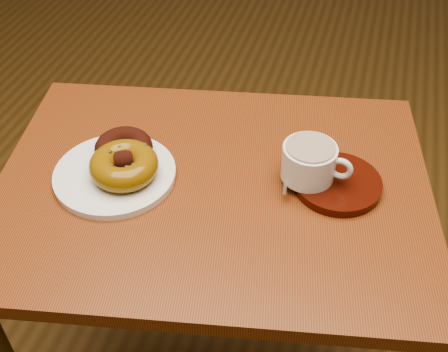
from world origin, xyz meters
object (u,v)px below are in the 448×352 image
(cafe_table, at_px, (213,227))
(saucer, at_px, (337,183))
(donut_plate, at_px, (115,174))
(coffee_cup, at_px, (310,161))

(cafe_table, relative_size, saucer, 5.62)
(cafe_table, xyz_separation_m, donut_plate, (-0.16, -0.03, 0.11))
(cafe_table, bearing_deg, donut_plate, -179.65)
(saucer, relative_size, coffee_cup, 1.24)
(coffee_cup, bearing_deg, saucer, 10.03)
(saucer, bearing_deg, donut_plate, -167.82)
(donut_plate, distance_m, saucer, 0.37)
(coffee_cup, bearing_deg, cafe_table, -157.57)
(donut_plate, distance_m, coffee_cup, 0.33)
(coffee_cup, bearing_deg, donut_plate, -160.14)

